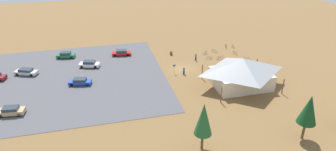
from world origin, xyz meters
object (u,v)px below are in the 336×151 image
bicycle_green_edge_north (226,46)px  bicycle_blue_edge_south (205,53)px  bicycle_red_yard_center (209,58)px  car_tan_inner_stall (11,111)px  bicycle_purple_lone_west (220,58)px  visitor_at_bikes (184,70)px  car_white_aisle_side (89,64)px  pine_center (204,119)px  lot_sign (174,68)px  bicycle_black_lone_east (254,67)px  bicycle_teal_mid_cluster (214,51)px  trash_bin (171,53)px  bike_pavilion (242,71)px  bicycle_white_yard_left (247,59)px  pine_far_west (309,110)px  bicycle_silver_front_row (265,69)px  car_silver_near_entry (26,72)px  visitor_by_pavilion (196,57)px  car_red_back_corner (121,53)px  car_blue_by_curb (80,81)px  car_green_second_row (66,55)px  bicycle_orange_near_sign (235,53)px  bicycle_yellow_trailside (233,47)px

bicycle_green_edge_north → bicycle_blue_edge_south: size_ratio=1.24×
bicycle_red_yard_center → car_tan_inner_stall: (40.28, 13.96, 0.41)m
bicycle_purple_lone_west → visitor_at_bikes: visitor_at_bikes is taller
car_tan_inner_stall → car_white_aisle_side: size_ratio=0.93×
visitor_at_bikes → pine_center: bearing=79.1°
lot_sign → car_tan_inner_stall: (30.24, 8.41, -0.65)m
bicycle_black_lone_east → bicycle_purple_lone_west: size_ratio=0.80×
bicycle_teal_mid_cluster → trash_bin: bearing=-5.6°
bike_pavilion → pine_center: bearing=48.8°
pine_center → bicycle_white_yard_left: pine_center is taller
bicycle_blue_edge_south → bicycle_red_yard_center: size_ratio=0.87×
pine_far_west → car_white_aisle_side: size_ratio=1.52×
bicycle_green_edge_north → bicycle_purple_lone_west: size_ratio=1.02×
bicycle_blue_edge_south → bicycle_black_lone_east: bicycle_blue_edge_south is taller
pine_center → trash_bin: bearing=-97.7°
bicycle_silver_front_row → car_silver_near_entry: bearing=-11.8°
bicycle_silver_front_row → visitor_by_pavilion: 15.76m
trash_bin → bicycle_blue_edge_south: bearing=167.8°
bicycle_green_edge_north → bicycle_teal_mid_cluster: 4.87m
bike_pavilion → car_silver_near_entry: bike_pavilion is taller
car_red_back_corner → bicycle_red_yard_center: bearing=159.3°
car_tan_inner_stall → pine_center: bearing=150.5°
bicycle_green_edge_north → car_blue_by_curb: 38.48m
bicycle_silver_front_row → bicycle_white_yard_left: bearing=-77.6°
bicycle_black_lone_east → visitor_by_pavilion: visitor_by_pavilion is taller
bicycle_purple_lone_west → car_white_aisle_side: 30.18m
bicycle_black_lone_east → car_white_aisle_side: size_ratio=0.30×
pine_center → bicycle_black_lone_east: size_ratio=5.25×
pine_center → bicycle_green_edge_north: 41.14m
trash_bin → car_red_back_corner: (11.85, -2.70, 0.27)m
bicycle_green_edge_north → car_green_second_row: (40.11, -3.00, 0.36)m
bicycle_red_yard_center → bicycle_teal_mid_cluster: bearing=-128.6°
car_white_aisle_side → car_silver_near_entry: 13.05m
car_red_back_corner → bicycle_teal_mid_cluster: bearing=170.6°
lot_sign → bicycle_black_lone_east: (-17.83, 1.74, -1.07)m
bicycle_orange_near_sign → car_silver_near_entry: car_silver_near_entry is taller
pine_center → car_blue_by_curb: pine_center is taller
bicycle_orange_near_sign → bike_pavilion: bearing=67.5°
car_red_back_corner → visitor_at_bikes: (-11.69, 13.85, 0.18)m
bicycle_silver_front_row → bicycle_yellow_trailside: bearing=-86.8°
car_tan_inner_stall → car_silver_near_entry: bearing=-89.1°
car_white_aisle_side → visitor_at_bikes: visitor_at_bikes is taller
car_green_second_row → car_red_back_corner: 13.21m
visitor_at_bikes → bicycle_white_yard_left: bearing=-168.6°
lot_sign → visitor_by_pavilion: size_ratio=1.20×
trash_bin → visitor_at_bikes: 11.16m
bicycle_yellow_trailside → trash_bin: bearing=2.1°
pine_far_west → bicycle_red_yard_center: bearing=-85.5°
bicycle_blue_edge_south → car_green_second_row: size_ratio=0.32×
pine_far_west → lot_sign: bearing=-64.0°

